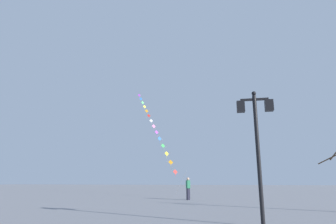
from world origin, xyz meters
The scene contains 4 objects.
ground_plane centered at (0.00, 20.00, 0.00)m, with size 160.00×160.00×0.00m, color gray.
twin_lantern_lamp_post centered at (2.00, 8.54, 3.23)m, with size 1.27×0.28×4.65m.
kite_train centered at (-7.66, 32.84, 8.12)m, with size 10.18×18.72×15.26m.
kite_flyer centered at (-2.04, 21.36, 0.90)m, with size 0.42×0.62×1.71m.
Camera 1 is at (0.81, -1.94, 1.48)m, focal length 30.80 mm.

